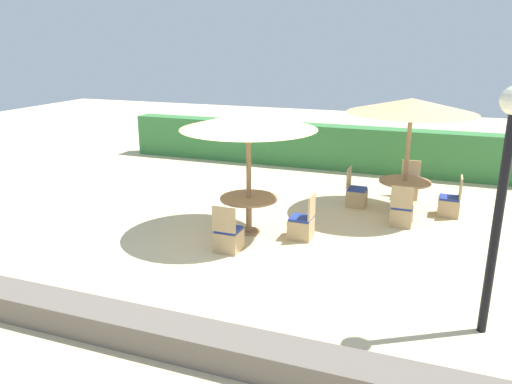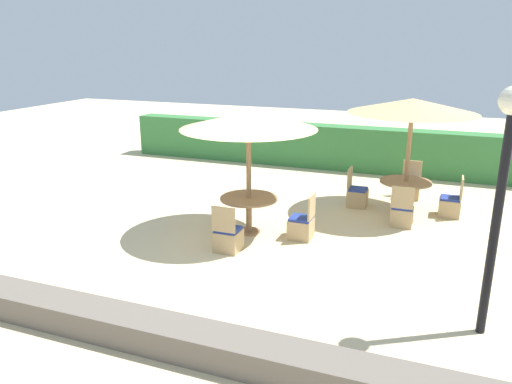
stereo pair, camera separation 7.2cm
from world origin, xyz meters
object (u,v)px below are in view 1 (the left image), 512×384
object	(u,v)px
lamp_post	(506,165)
parasol_center	(248,121)
round_table_back_right	(404,186)
round_table_center	(249,204)
patio_chair_center_south	(228,238)
parasol_back_right	(412,106)
patio_chair_back_right_east	(450,205)
patio_chair_back_right_south	(401,214)
patio_chair_back_right_north	(409,188)
patio_chair_center_east	(302,226)
patio_chair_back_right_west	(356,195)

from	to	relation	value
lamp_post	parasol_center	bearing A→B (deg)	151.73
round_table_back_right	round_table_center	xyz separation A→B (m)	(-2.88, -2.54, 0.02)
parasol_center	patio_chair_center_south	world-z (taller)	parasol_center
parasol_back_right	patio_chair_back_right_east	size ratio (longest dim) A/B	3.06
lamp_post	round_table_center	world-z (taller)	lamp_post
patio_chair_back_right_south	patio_chair_back_right_north	bearing A→B (deg)	89.78
round_table_back_right	patio_chair_center_east	xyz separation A→B (m)	(-1.77, -2.48, -0.33)
patio_chair_back_right_south	patio_chair_back_right_north	size ratio (longest dim) A/B	1.00
lamp_post	round_table_center	size ratio (longest dim) A/B	2.81
patio_chair_back_right_south	patio_chair_center_east	size ratio (longest dim) A/B	1.00
round_table_center	patio_chair_center_south	xyz separation A→B (m)	(-0.01, -1.04, -0.35)
patio_chair_center_south	patio_chair_center_east	world-z (taller)	same
patio_chair_back_right_west	patio_chair_back_right_south	distance (m)	1.52
patio_chair_back_right_north	patio_chair_center_south	xyz separation A→B (m)	(-2.95, -4.68, 0.00)
round_table_back_right	patio_chair_back_right_south	distance (m)	1.08
patio_chair_back_right_west	patio_chair_center_east	bearing A→B (deg)	-15.34
parasol_back_right	patio_chair_back_right_west	xyz separation A→B (m)	(-1.10, -0.03, -2.18)
patio_chair_center_south	round_table_center	bearing A→B (deg)	89.24
round_table_back_right	patio_chair_center_south	xyz separation A→B (m)	(-2.90, -3.58, -0.33)
parasol_back_right	patio_chair_center_east	bearing A→B (deg)	-125.47
patio_chair_back_right_west	parasol_center	bearing A→B (deg)	-35.46
parasol_center	patio_chair_back_right_west	bearing A→B (deg)	54.54
round_table_back_right	patio_chair_back_right_west	distance (m)	1.14
patio_chair_center_east	parasol_back_right	bearing A→B (deg)	-35.47
patio_chair_back_right_north	patio_chair_center_east	world-z (taller)	same
patio_chair_back_right_north	lamp_post	bearing A→B (deg)	103.22
patio_chair_back_right_south	patio_chair_back_right_east	size ratio (longest dim) A/B	1.00
patio_chair_back_right_west	parasol_center	size ratio (longest dim) A/B	0.34
patio_chair_back_right_north	patio_chair_center_south	distance (m)	5.53
patio_chair_back_right_north	round_table_center	bearing A→B (deg)	51.08
patio_chair_back_right_west	round_table_center	size ratio (longest dim) A/B	0.79
parasol_back_right	patio_chair_back_right_east	xyz separation A→B (m)	(1.01, -0.00, -2.18)
patio_chair_back_right_south	round_table_center	size ratio (longest dim) A/B	0.79
patio_chair_back_right_north	patio_chair_back_right_east	world-z (taller)	same
lamp_post	patio_chair_back_right_west	world-z (taller)	lamp_post
parasol_back_right	parasol_center	bearing A→B (deg)	-138.62
lamp_post	parasol_center	distance (m)	4.93
patio_chair_back_right_west	patio_chair_center_south	xyz separation A→B (m)	(-1.80, -3.55, 0.00)
parasol_back_right	parasol_center	size ratio (longest dim) A/B	1.05
patio_chair_back_right_west	patio_chair_back_right_north	size ratio (longest dim) A/B	1.00
patio_chair_back_right_south	parasol_center	xyz separation A→B (m)	(-2.93, -1.51, 2.06)
patio_chair_back_right_south	patio_chair_center_east	distance (m)	2.32
patio_chair_back_right_east	patio_chair_center_east	xyz separation A→B (m)	(-2.78, -2.48, 0.00)
patio_chair_back_right_east	patio_chair_back_right_south	bearing A→B (deg)	136.67
round_table_center	patio_chair_center_east	size ratio (longest dim) A/B	1.27
round_table_center	parasol_center	bearing A→B (deg)	0.00
round_table_back_right	patio_chair_center_south	world-z (taller)	patio_chair_center_south
patio_chair_back_right_west	lamp_post	bearing A→B (deg)	27.75
patio_chair_back_right_north	patio_chair_center_south	size ratio (longest dim) A/B	1.00
patio_chair_center_east	patio_chair_back_right_south	bearing A→B (deg)	-51.28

